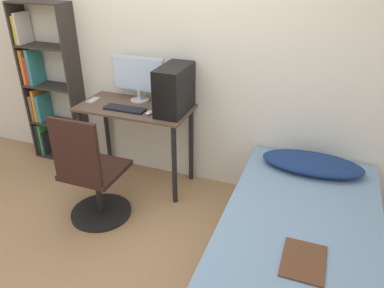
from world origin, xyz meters
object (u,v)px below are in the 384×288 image
(bookshelf, at_px, (46,90))
(pc_tower, at_px, (174,89))
(bed, at_px, (296,252))
(monitor, at_px, (138,76))
(keyboard, at_px, (125,109))
(office_chair, at_px, (92,181))

(bookshelf, relative_size, pc_tower, 3.76)
(bed, relative_size, monitor, 3.87)
(bookshelf, height_order, keyboard, bookshelf)
(office_chair, distance_m, pc_tower, 1.01)
(bed, height_order, keyboard, keyboard)
(pc_tower, bearing_deg, keyboard, -164.19)
(bookshelf, distance_m, keyboard, 1.08)
(monitor, relative_size, keyboard, 1.36)
(bed, xyz_separation_m, monitor, (-1.60, 0.89, 0.78))
(bookshelf, xyz_separation_m, keyboard, (1.06, -0.24, 0.03))
(office_chair, bearing_deg, pc_tower, 56.29)
(monitor, distance_m, pc_tower, 0.43)
(bookshelf, xyz_separation_m, office_chair, (1.03, -0.79, -0.38))
(office_chair, xyz_separation_m, pc_tower, (0.45, 0.67, 0.61))
(office_chair, bearing_deg, bookshelf, 142.70)
(bed, distance_m, pc_tower, 1.59)
(bed, distance_m, monitor, 1.99)
(pc_tower, bearing_deg, bookshelf, 175.46)
(keyboard, relative_size, pc_tower, 0.87)
(bookshelf, distance_m, pc_tower, 1.50)
(office_chair, xyz_separation_m, monitor, (0.04, 0.81, 0.64))
(office_chair, relative_size, bed, 0.49)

